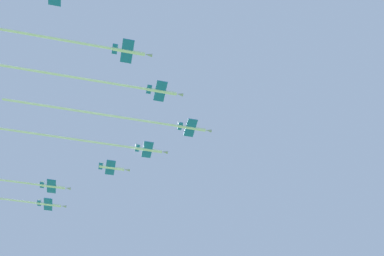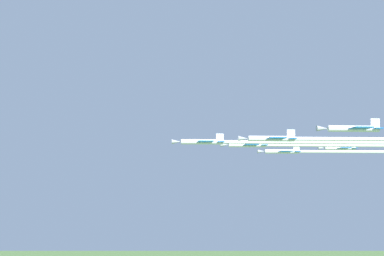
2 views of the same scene
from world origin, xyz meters
name	(u,v)px [view 1 (image 1 of 2)]	position (x,y,z in m)	size (l,w,h in m)	color
jet_lead	(130,119)	(-7.77, -14.51, 128.89)	(75.97, 17.57, 2.74)	white
jet_port_inner	(82,140)	(-27.35, -2.36, 128.66)	(82.26, 18.70, 2.74)	white
jet_starboard_inner	(86,79)	(-21.98, -32.74, 129.12)	(82.47, 18.74, 2.74)	white
jet_port_outer	(112,168)	(-17.06, 15.17, 129.66)	(13.26, 9.86, 2.74)	white
jet_starboard_outer	(72,42)	(-24.26, -48.83, 128.13)	(64.22, 15.46, 2.74)	white
jet_center_rear	(10,181)	(-60.63, 23.00, 127.66)	(63.02, 15.24, 2.74)	white
jet_starboard_trail	(9,200)	(-64.92, 37.90, 128.76)	(62.89, 15.22, 2.74)	white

